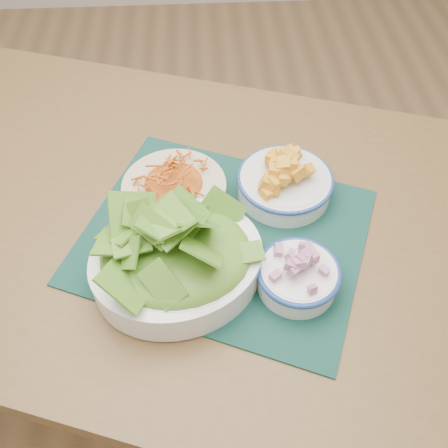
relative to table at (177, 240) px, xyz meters
name	(u,v)px	position (x,y,z in m)	size (l,w,h in m)	color
ground	(187,287)	(-0.01, 0.30, -0.66)	(4.00, 4.00, 0.00)	#A2784E
table	(177,240)	(0.00, 0.00, 0.00)	(1.45, 1.19, 0.75)	brown
placemat	(224,235)	(0.09, -0.07, 0.10)	(0.49, 0.40, 0.00)	black
carrot_bowl	(174,188)	(0.00, 0.02, 0.13)	(0.24, 0.24, 0.07)	beige
squash_bowl	(285,179)	(0.21, 0.03, 0.14)	(0.22, 0.22, 0.09)	silver
lettuce_bowl	(176,253)	(0.01, -0.15, 0.16)	(0.34, 0.31, 0.14)	white
onion_bowl	(298,274)	(0.21, -0.18, 0.13)	(0.14, 0.14, 0.07)	white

